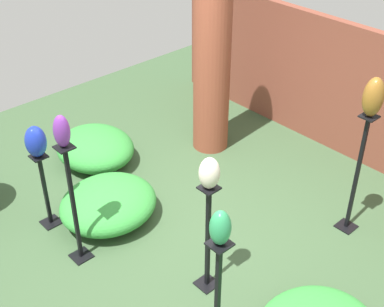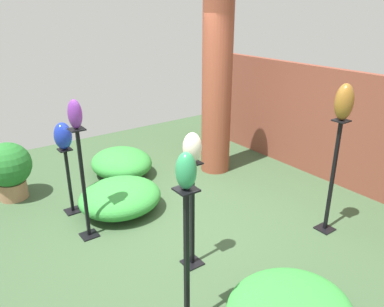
% 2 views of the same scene
% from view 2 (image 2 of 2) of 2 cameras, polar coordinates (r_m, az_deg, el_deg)
% --- Properties ---
extents(ground_plane, '(8.00, 8.00, 0.00)m').
position_cam_2_polar(ground_plane, '(4.82, -0.89, -11.06)').
color(ground_plane, '#385133').
extents(brick_wall_back, '(5.60, 0.12, 1.74)m').
position_cam_2_polar(brick_wall_back, '(6.22, 19.39, 4.25)').
color(brick_wall_back, brown).
rests_on(brick_wall_back, ground).
extents(brick_pillar, '(0.47, 0.47, 2.75)m').
position_cam_2_polar(brick_pillar, '(5.98, 3.79, 9.77)').
color(brick_pillar, brown).
rests_on(brick_pillar, ground).
extents(pedestal_ivory, '(0.20, 0.20, 1.19)m').
position_cam_2_polar(pedestal_ivory, '(3.91, 0.04, -10.07)').
color(pedestal_ivory, black).
rests_on(pedestal_ivory, ground).
extents(pedestal_jade, '(0.20, 0.20, 1.34)m').
position_cam_2_polar(pedestal_jade, '(3.17, -0.81, -17.11)').
color(pedestal_jade, black).
rests_on(pedestal_jade, ground).
extents(pedestal_bronze, '(0.20, 0.20, 1.42)m').
position_cam_2_polar(pedestal_bronze, '(4.74, 20.54, -4.07)').
color(pedestal_bronze, black).
rests_on(pedestal_bronze, ground).
extents(pedestal_cobalt, '(0.20, 0.20, 0.91)m').
position_cam_2_polar(pedestal_cobalt, '(5.20, -18.17, -4.46)').
color(pedestal_cobalt, black).
rests_on(pedestal_cobalt, ground).
extents(pedestal_violet, '(0.20, 0.20, 1.36)m').
position_cam_2_polar(pedestal_violet, '(4.50, -16.14, -5.26)').
color(pedestal_violet, black).
rests_on(pedestal_violet, ground).
extents(art_vase_ivory, '(0.18, 0.19, 0.30)m').
position_cam_2_polar(art_vase_ivory, '(3.56, 0.04, 0.90)').
color(art_vase_ivory, beige).
rests_on(art_vase_ivory, pedestal_ivory).
extents(art_vase_jade, '(0.16, 0.16, 0.29)m').
position_cam_2_polar(art_vase_jade, '(2.71, -0.91, -2.65)').
color(art_vase_jade, '#2D9356').
rests_on(art_vase_jade, pedestal_jade).
extents(art_vase_bronze, '(0.20, 0.20, 0.41)m').
position_cam_2_polar(art_vase_bronze, '(4.43, 22.17, 7.29)').
color(art_vase_bronze, brown).
rests_on(art_vase_bronze, pedestal_bronze).
extents(art_vase_cobalt, '(0.21, 0.22, 0.35)m').
position_cam_2_polar(art_vase_cobalt, '(4.95, -19.06, 2.55)').
color(art_vase_cobalt, '#192D9E').
rests_on(art_vase_cobalt, pedestal_cobalt).
extents(art_vase_violet, '(0.14, 0.15, 0.32)m').
position_cam_2_polar(art_vase_violet, '(4.19, -17.41, 5.75)').
color(art_vase_violet, '#6B2D8C').
rests_on(art_vase_violet, pedestal_violet).
extents(potted_plant_front_left, '(0.63, 0.63, 0.84)m').
position_cam_2_polar(potted_plant_front_left, '(5.86, -26.12, -2.00)').
color(potted_plant_front_left, '#936B4C').
rests_on(potted_plant_front_left, ground).
extents(foliage_bed_west, '(1.08, 0.95, 0.43)m').
position_cam_2_polar(foliage_bed_west, '(6.20, -10.69, -1.39)').
color(foliage_bed_west, '#338C38').
rests_on(foliage_bed_west, ground).
extents(foliage_bed_center, '(1.02, 1.11, 0.42)m').
position_cam_2_polar(foliage_bed_center, '(5.13, -10.87, -6.55)').
color(foliage_bed_center, '#338C38').
rests_on(foliage_bed_center, ground).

